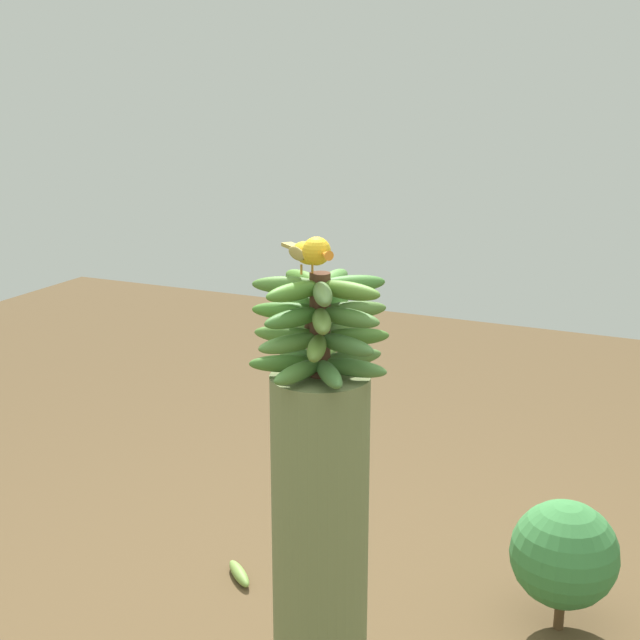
# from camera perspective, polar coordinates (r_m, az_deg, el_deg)

# --- Properties ---
(banana_tree) EXTENTS (0.22, 0.22, 0.96)m
(banana_tree) POSITION_cam_1_polar(r_m,az_deg,el_deg) (2.14, 0.00, -15.89)
(banana_tree) COLOR olive
(banana_tree) RESTS_ON ground
(banana_bunch) EXTENTS (0.31, 0.31, 0.23)m
(banana_bunch) POSITION_cam_1_polar(r_m,az_deg,el_deg) (1.90, -0.01, -0.33)
(banana_bunch) COLOR #4C2D1E
(banana_bunch) RESTS_ON banana_tree
(perched_bird) EXTENTS (0.17, 0.14, 0.09)m
(perched_bird) POSITION_cam_1_polar(r_m,az_deg,el_deg) (1.83, -0.57, 4.41)
(perched_bird) COLOR #C68933
(perched_bird) RESTS_ON banana_bunch
(fallen_banana) EXTENTS (0.15, 0.14, 0.04)m
(fallen_banana) POSITION_cam_1_polar(r_m,az_deg,el_deg) (3.02, -5.25, -16.00)
(fallen_banana) COLOR olive
(fallen_banana) RESTS_ON ground
(tropical_shrub) EXTENTS (0.32, 0.32, 0.41)m
(tropical_shrub) POSITION_cam_1_polar(r_m,az_deg,el_deg) (2.75, 15.50, -14.38)
(tropical_shrub) COLOR brown
(tropical_shrub) RESTS_ON ground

